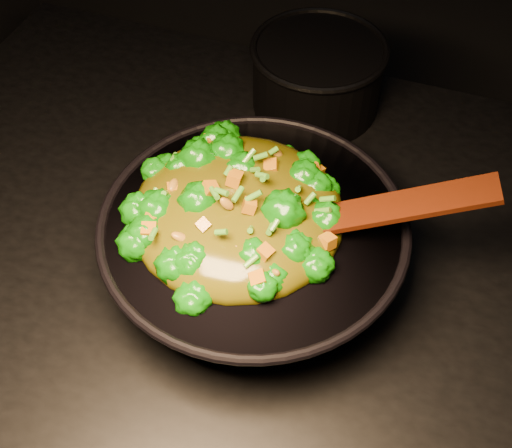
% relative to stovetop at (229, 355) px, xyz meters
% --- Properties ---
extents(stovetop, '(1.20, 0.90, 0.90)m').
position_rel_stovetop_xyz_m(stovetop, '(0.00, 0.00, 0.00)').
color(stovetop, black).
rests_on(stovetop, ground).
extents(wok, '(0.47, 0.47, 0.12)m').
position_rel_stovetop_xyz_m(wok, '(0.08, -0.07, 0.51)').
color(wok, black).
rests_on(wok, stovetop).
extents(stir_fry, '(0.35, 0.35, 0.10)m').
position_rel_stovetop_xyz_m(stir_fry, '(0.06, -0.07, 0.62)').
color(stir_fry, '#137308').
rests_on(stir_fry, wok).
extents(spatula, '(0.29, 0.12, 0.12)m').
position_rel_stovetop_xyz_m(spatula, '(0.24, -0.05, 0.62)').
color(spatula, '#311304').
rests_on(spatula, wok).
extents(back_pot, '(0.26, 0.26, 0.13)m').
position_rel_stovetop_xyz_m(back_pot, '(0.06, 0.32, 0.52)').
color(back_pot, black).
rests_on(back_pot, stovetop).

